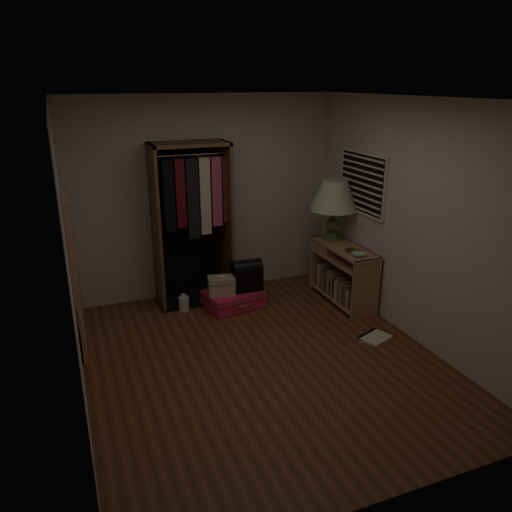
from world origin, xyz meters
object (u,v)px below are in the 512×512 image
at_px(console_bookshelf, 341,272).
at_px(black_bag, 247,274).
at_px(pink_suitcase, 234,299).
at_px(white_jug, 184,303).
at_px(table_lamp, 335,197).
at_px(floor_mirror, 75,274).
at_px(train_case, 221,285).
at_px(open_wardrobe, 193,210).

height_order(console_bookshelf, black_bag, console_bookshelf).
height_order(pink_suitcase, white_jug, white_jug).
bearing_deg(console_bookshelf, black_bag, 167.05).
xyz_separation_m(console_bookshelf, white_jug, (-2.01, 0.42, -0.29)).
distance_m(console_bookshelf, table_lamp, 0.98).
bearing_deg(white_jug, black_bag, -9.91).
xyz_separation_m(console_bookshelf, table_lamp, (0.01, 0.28, 0.94)).
bearing_deg(black_bag, floor_mirror, -167.86).
relative_size(train_case, white_jug, 1.62).
bearing_deg(console_bookshelf, white_jug, 168.25).
bearing_deg(console_bookshelf, floor_mirror, -179.10).
xyz_separation_m(floor_mirror, train_case, (1.68, 0.31, -0.52)).
bearing_deg(white_jug, console_bookshelf, -11.75).
xyz_separation_m(floor_mirror, white_jug, (1.23, 0.47, -0.75)).
bearing_deg(console_bookshelf, pink_suitcase, 168.16).
distance_m(console_bookshelf, white_jug, 2.07).
relative_size(train_case, table_lamp, 0.46).
bearing_deg(open_wardrobe, floor_mirror, -152.52).
bearing_deg(white_jug, open_wardrobe, 50.25).
bearing_deg(train_case, black_bag, 12.82).
xyz_separation_m(open_wardrobe, pink_suitcase, (0.37, -0.43, -1.10)).
distance_m(floor_mirror, pink_suitcase, 2.02).
xyz_separation_m(console_bookshelf, open_wardrobe, (-1.76, 0.72, 0.82)).
bearing_deg(console_bookshelf, table_lamp, 88.90).
distance_m(pink_suitcase, white_jug, 0.63).
relative_size(black_bag, white_jug, 1.78).
bearing_deg(table_lamp, black_bag, 179.89).
bearing_deg(train_case, console_bookshelf, 0.77).
bearing_deg(white_jug, floor_mirror, -159.16).
distance_m(open_wardrobe, pink_suitcase, 1.24).
bearing_deg(floor_mirror, black_bag, 9.23).
xyz_separation_m(open_wardrobe, floor_mirror, (-1.48, -0.77, -0.36)).
relative_size(open_wardrobe, black_bag, 5.09).
height_order(pink_suitcase, train_case, train_case).
xyz_separation_m(train_case, table_lamp, (1.56, 0.01, 1.00)).
bearing_deg(pink_suitcase, white_jug, 158.10).
bearing_deg(black_bag, console_bookshelf, -10.05).
bearing_deg(white_jug, pink_suitcase, -11.56).
bearing_deg(white_jug, train_case, -18.75).
height_order(console_bookshelf, floor_mirror, floor_mirror).
xyz_separation_m(floor_mirror, table_lamp, (3.24, 0.33, 0.48)).
xyz_separation_m(open_wardrobe, white_jug, (-0.25, -0.30, -1.12)).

